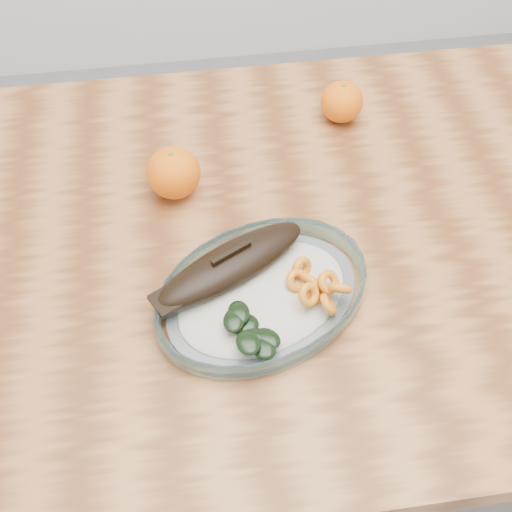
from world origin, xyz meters
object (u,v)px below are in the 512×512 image
(dining_table, at_px, (299,271))
(plated_meal, at_px, (261,292))
(orange_right, at_px, (342,102))
(orange_left, at_px, (174,173))

(dining_table, xyz_separation_m, plated_meal, (-0.08, -0.11, 0.12))
(plated_meal, height_order, orange_right, plated_meal)
(dining_table, height_order, plated_meal, plated_meal)
(plated_meal, distance_m, orange_left, 0.24)
(plated_meal, bearing_deg, orange_right, 38.38)
(plated_meal, height_order, orange_left, orange_left)
(orange_left, relative_size, orange_right, 1.15)
(dining_table, distance_m, plated_meal, 0.18)
(orange_left, bearing_deg, dining_table, -30.48)
(dining_table, bearing_deg, orange_right, 65.57)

